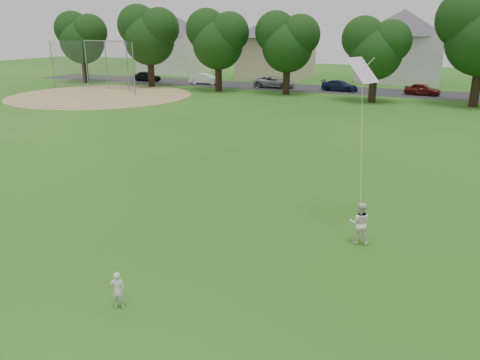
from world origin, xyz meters
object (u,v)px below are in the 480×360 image
at_px(kite, 362,142).
at_px(baseball_backstop, 103,66).
at_px(older_boy, 360,223).
at_px(toddler, 118,290).

xyz_separation_m(kite, baseball_backstop, (-32.21, 27.23, -0.52)).
height_order(older_boy, baseball_backstop, baseball_backstop).
height_order(toddler, kite, kite).
bearing_deg(older_boy, toddler, 41.74).
bearing_deg(baseball_backstop, kite, -40.21).
relative_size(toddler, baseball_backstop, 0.08).
height_order(toddler, older_boy, older_boy).
height_order(older_boy, kite, kite).
bearing_deg(baseball_backstop, older_boy, -40.69).
xyz_separation_m(older_boy, kite, (-0.25, 0.68, 2.40)).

